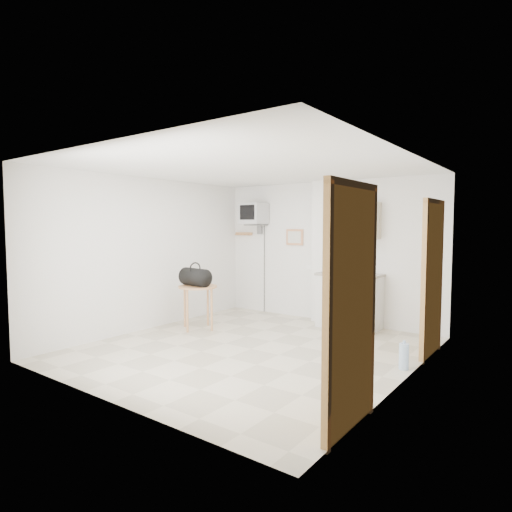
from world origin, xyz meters
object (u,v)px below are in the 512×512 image
Objects in this scene: round_table at (198,292)px; water_bottle at (404,356)px; duffel_bag at (195,277)px; crt_television at (254,214)px.

water_bottle is (3.40, -0.01, -0.47)m from round_table.
crt_television is at bearing 98.44° from duffel_bag.
crt_television is 2.07m from round_table.
water_bottle is at bearing 8.53° from duffel_bag.
round_table is (0.03, -1.61, -1.31)m from crt_television.
round_table is 2.07× the size of water_bottle.
crt_television is 6.17× the size of water_bottle.
duffel_bag is at bearing -122.17° from round_table.
crt_television is 1.96m from duffel_bag.
round_table is at bearing 65.87° from duffel_bag.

